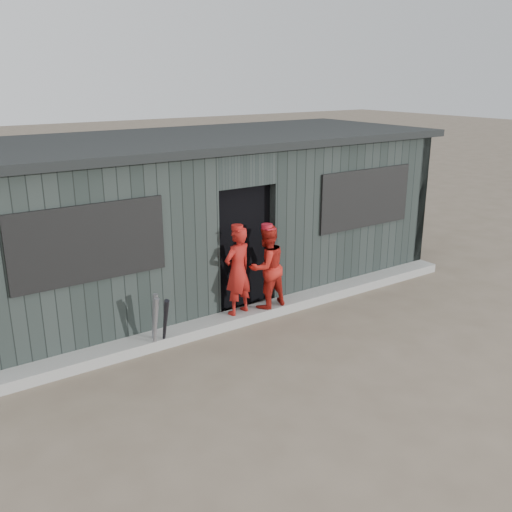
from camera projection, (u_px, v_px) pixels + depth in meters
ground at (335, 365)px, 7.33m from camera, size 80.00×80.00×0.00m
curb at (255, 313)px, 8.73m from camera, size 8.00×0.36×0.15m
bat_left at (154, 321)px, 7.63m from camera, size 0.10×0.21×0.82m
bat_mid at (155, 325)px, 7.52m from camera, size 0.08×0.24×0.82m
bat_right at (165, 324)px, 7.57m from camera, size 0.13×0.38×0.81m
player_red_left at (238, 271)px, 8.36m from camera, size 0.54×0.42×1.34m
player_red_right at (267, 267)px, 8.61m from camera, size 0.66×0.53×1.28m
player_grey_back at (265, 268)px, 9.27m from camera, size 0.57×0.39×1.11m
dugout at (199, 215)px, 9.68m from camera, size 8.30×3.30×2.62m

